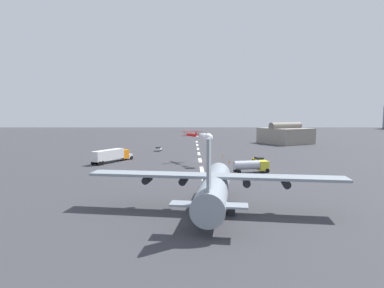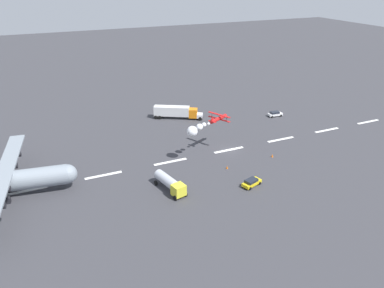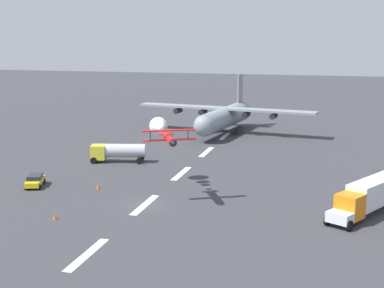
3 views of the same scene
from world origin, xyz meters
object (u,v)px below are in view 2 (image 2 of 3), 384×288
at_px(semi_truck_orange, 176,112).
at_px(traffic_cone_far, 227,167).
at_px(stunt_biplane_red, 201,127).
at_px(airport_staff_sedan, 252,182).
at_px(traffic_cone_near, 272,156).
at_px(cargo_transport_plane, 12,180).
at_px(followme_car_yellow, 275,114).
at_px(fuel_tanker_truck, 170,183).

bearing_deg(semi_truck_orange, traffic_cone_far, 87.91).
distance_m(stunt_biplane_red, semi_truck_orange, 26.86).
height_order(airport_staff_sedan, traffic_cone_near, airport_staff_sedan).
height_order(cargo_transport_plane, stunt_biplane_red, cargo_transport_plane).
bearing_deg(traffic_cone_far, followme_car_yellow, -141.71).
distance_m(stunt_biplane_red, traffic_cone_near, 18.57).
distance_m(semi_truck_orange, followme_car_yellow, 29.97).
height_order(fuel_tanker_truck, traffic_cone_far, fuel_tanker_truck).
relative_size(semi_truck_orange, airport_staff_sedan, 2.94).
height_order(followme_car_yellow, traffic_cone_near, followme_car_yellow).
distance_m(cargo_transport_plane, traffic_cone_far, 44.17).
distance_m(followme_car_yellow, traffic_cone_far, 37.27).
height_order(semi_truck_orange, followme_car_yellow, semi_truck_orange).
relative_size(fuel_tanker_truck, traffic_cone_near, 11.65).
relative_size(semi_truck_orange, traffic_cone_far, 18.61).
height_order(semi_truck_orange, traffic_cone_far, semi_truck_orange).
bearing_deg(stunt_biplane_red, traffic_cone_far, 111.11).
relative_size(semi_truck_orange, traffic_cone_near, 18.61).
relative_size(fuel_tanker_truck, followme_car_yellow, 1.97).
distance_m(cargo_transport_plane, fuel_tanker_truck, 30.57).
bearing_deg(traffic_cone_far, airport_staff_sedan, 97.25).
relative_size(cargo_transport_plane, followme_car_yellow, 8.31).
relative_size(followme_car_yellow, traffic_cone_near, 5.91).
xyz_separation_m(cargo_transport_plane, traffic_cone_far, (-43.44, 7.36, -3.06)).
bearing_deg(semi_truck_orange, traffic_cone_near, 109.01).
bearing_deg(fuel_tanker_truck, semi_truck_orange, -113.50).
xyz_separation_m(traffic_cone_near, traffic_cone_far, (12.59, 0.64, 0.00)).
bearing_deg(cargo_transport_plane, airport_staff_sedan, 160.44).
height_order(fuel_tanker_truck, followme_car_yellow, fuel_tanker_truck).
xyz_separation_m(cargo_transport_plane, stunt_biplane_red, (-40.47, -0.33, 4.24)).
xyz_separation_m(followme_car_yellow, traffic_cone_near, (16.66, 22.45, -0.44)).
height_order(cargo_transport_plane, traffic_cone_near, cargo_transport_plane).
relative_size(fuel_tanker_truck, traffic_cone_far, 11.65).
height_order(stunt_biplane_red, fuel_tanker_truck, stunt_biplane_red).
distance_m(semi_truck_orange, airport_staff_sedan, 42.11).
relative_size(semi_truck_orange, followme_car_yellow, 3.15).
bearing_deg(airport_staff_sedan, traffic_cone_near, -141.67).
height_order(stunt_biplane_red, traffic_cone_near, stunt_biplane_red).
distance_m(semi_truck_orange, fuel_tanker_truck, 40.38).
bearing_deg(fuel_tanker_truck, airport_staff_sedan, 162.40).
distance_m(followme_car_yellow, traffic_cone_near, 27.96).
xyz_separation_m(stunt_biplane_red, traffic_cone_near, (-15.56, 7.04, -7.29)).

